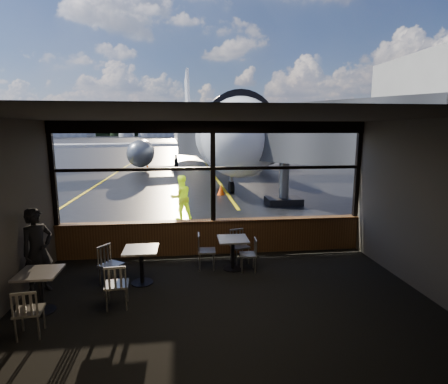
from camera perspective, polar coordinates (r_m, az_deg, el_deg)
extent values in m
plane|color=black|center=(128.99, -6.43, 8.50)|extent=(520.00, 520.00, 0.00)
cube|color=black|center=(6.83, 0.56, -18.50)|extent=(8.00, 6.00, 0.01)
cube|color=#38332D|center=(6.00, 0.61, 12.22)|extent=(8.00, 6.00, 0.04)
cube|color=#453F37|center=(7.77, 31.33, -2.74)|extent=(0.04, 6.00, 3.50)
cube|color=#453F37|center=(3.40, 7.27, -16.58)|extent=(8.00, 0.04, 3.50)
cube|color=#4C2D17|center=(9.41, -1.76, -7.42)|extent=(8.00, 0.28, 0.90)
cube|color=black|center=(8.98, -1.86, 10.53)|extent=(8.00, 0.18, 0.30)
cube|color=black|center=(9.56, -26.16, 2.57)|extent=(0.12, 0.12, 2.60)
cube|color=black|center=(9.04, -1.82, 3.22)|extent=(0.12, 0.12, 2.60)
cube|color=black|center=(10.17, 20.98, 3.32)|extent=(0.12, 0.12, 2.60)
cube|color=black|center=(9.03, -1.83, 3.85)|extent=(8.00, 0.10, 0.08)
imported|color=black|center=(8.03, -28.13, -8.49)|extent=(0.73, 0.77, 1.77)
imported|color=#BFF219|center=(13.00, -7.04, -0.91)|extent=(0.96, 0.85, 1.65)
cone|color=#FF5708|center=(17.91, -0.50, 0.38)|extent=(0.39, 0.39, 0.54)
cone|color=#E13F07|center=(30.06, -12.42, 4.05)|extent=(0.38, 0.38, 0.53)
cylinder|color=silver|center=(193.17, -15.63, 9.57)|extent=(8.00, 8.00, 6.00)
cylinder|color=silver|center=(191.92, -12.64, 9.70)|extent=(8.00, 8.00, 6.00)
cylinder|color=silver|center=(191.17, -9.61, 9.80)|extent=(8.00, 8.00, 6.00)
cube|color=black|center=(218.97, -6.62, 10.66)|extent=(360.00, 3.00, 12.00)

